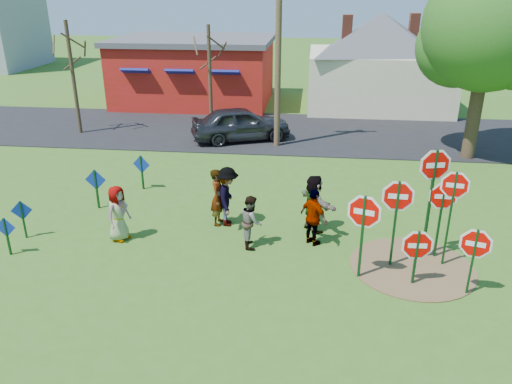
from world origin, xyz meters
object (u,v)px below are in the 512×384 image
at_px(stop_sign_b, 434,176).
at_px(leafy_tree, 492,33).
at_px(person_a, 118,213).
at_px(stop_sign_d, 442,202).
at_px(suv, 241,124).
at_px(utility_pole, 278,45).
at_px(stop_sign_a, 364,219).
at_px(person_b, 218,197).
at_px(stop_sign_c, 453,197).

relative_size(stop_sign_b, leafy_tree, 0.40).
bearing_deg(person_a, stop_sign_d, -71.24).
bearing_deg(suv, utility_pole, -133.07).
distance_m(stop_sign_b, utility_pole, 10.82).
relative_size(stop_sign_d, person_a, 1.39).
bearing_deg(suv, stop_sign_a, -179.56).
bearing_deg(utility_pole, person_b, -98.22).
relative_size(stop_sign_b, person_b, 1.78).
xyz_separation_m(stop_sign_a, person_b, (-4.05, 2.60, -0.73)).
distance_m(stop_sign_d, suv, 12.27).
relative_size(stop_sign_b, suv, 0.69).
xyz_separation_m(stop_sign_b, person_a, (-8.50, 0.00, -1.49)).
bearing_deg(stop_sign_c, stop_sign_a, -149.66).
xyz_separation_m(stop_sign_b, utility_pole, (-4.68, 9.52, 2.15)).
bearing_deg(stop_sign_b, leafy_tree, 54.57).
height_order(person_a, utility_pole, utility_pole).
bearing_deg(utility_pole, person_a, -111.88).
distance_m(stop_sign_a, stop_sign_c, 2.41).
distance_m(stop_sign_c, person_b, 6.61).
relative_size(stop_sign_c, person_a, 1.66).
height_order(person_a, person_b, person_b).
bearing_deg(stop_sign_a, utility_pole, 122.52).
xyz_separation_m(suv, utility_pole, (1.74, -0.69, 3.64)).
height_order(person_a, suv, person_a).
height_order(stop_sign_c, leafy_tree, leafy_tree).
relative_size(stop_sign_d, person_b, 1.28).
bearing_deg(stop_sign_a, stop_sign_c, 38.39).
height_order(stop_sign_a, leafy_tree, leafy_tree).
distance_m(stop_sign_b, stop_sign_d, 0.76).
relative_size(stop_sign_a, stop_sign_c, 0.87).
distance_m(stop_sign_a, person_b, 4.87).
distance_m(person_a, leafy_tree, 15.55).
height_order(stop_sign_c, person_b, stop_sign_c).
height_order(stop_sign_a, stop_sign_c, stop_sign_c).
relative_size(stop_sign_c, leafy_tree, 0.35).
height_order(stop_sign_a, stop_sign_b, stop_sign_b).
xyz_separation_m(stop_sign_b, suv, (-6.41, 10.21, -1.49)).
xyz_separation_m(person_b, leafy_tree, (9.49, 7.42, 4.20)).
distance_m(stop_sign_a, leafy_tree, 11.92).
bearing_deg(person_b, utility_pole, -4.07).
bearing_deg(suv, leafy_tree, -119.67).
distance_m(person_b, utility_pole, 9.01).
height_order(suv, utility_pole, utility_pole).
bearing_deg(stop_sign_a, suv, 129.49).
xyz_separation_m(stop_sign_c, suv, (-6.84, 10.63, -1.11)).
height_order(stop_sign_a, stop_sign_d, stop_sign_a).
relative_size(person_b, suv, 0.39).
bearing_deg(utility_pole, stop_sign_a, -75.10).
bearing_deg(suv, stop_sign_d, -168.12).
relative_size(stop_sign_a, person_b, 1.33).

